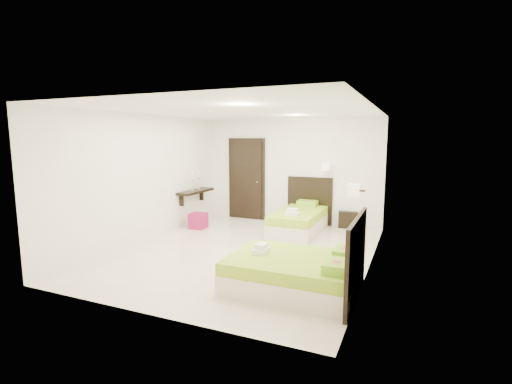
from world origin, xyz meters
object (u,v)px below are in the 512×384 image
at_px(ottoman, 198,221).
at_px(nightstand, 348,219).
at_px(bed_double, 298,271).
at_px(bed_single, 300,219).

bearing_deg(ottoman, nightstand, 25.43).
xyz_separation_m(bed_double, ottoman, (-3.23, 2.54, -0.09)).
xyz_separation_m(nightstand, ottoman, (-3.24, -1.54, -0.02)).
height_order(bed_double, ottoman, bed_double).
distance_m(bed_double, nightstand, 4.08).
height_order(bed_single, bed_double, bed_single).
relative_size(bed_double, ottoman, 4.90).
relative_size(bed_double, nightstand, 3.98).
bearing_deg(nightstand, ottoman, -161.90).
bearing_deg(ottoman, bed_double, -38.18).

